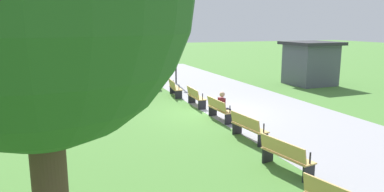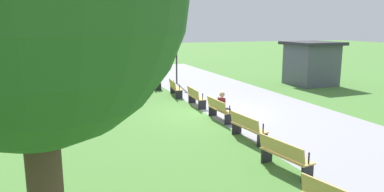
{
  "view_description": "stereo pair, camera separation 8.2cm",
  "coord_description": "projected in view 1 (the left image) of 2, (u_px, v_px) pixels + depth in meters",
  "views": [
    {
      "loc": [
        14.48,
        -6.12,
        3.86
      ],
      "look_at": [
        -0.0,
        -0.77,
        0.8
      ],
      "focal_mm": 33.89,
      "sensor_mm": 36.0,
      "label": 1
    },
    {
      "loc": [
        14.51,
        -6.04,
        3.86
      ],
      "look_at": [
        -0.0,
        -0.77,
        0.8
      ],
      "focal_mm": 33.89,
      "sensor_mm": 36.0,
      "label": 2
    }
  ],
  "objects": [
    {
      "name": "bench_1",
      "position": [
        137.0,
        76.0,
        24.39
      ],
      "size": [
        1.68,
        0.85,
        0.89
      ],
      "rotation": [
        0.0,
        0.0,
        -0.24
      ],
      "color": "tan",
      "rests_on": "ground"
    },
    {
      "name": "lamp_post",
      "position": [
        176.0,
        42.0,
        23.49
      ],
      "size": [
        0.32,
        0.32,
        3.88
      ],
      "color": "black",
      "rests_on": "ground"
    },
    {
      "name": "bench_5",
      "position": [
        219.0,
        109.0,
        14.77
      ],
      "size": [
        1.63,
        0.53,
        0.89
      ],
      "rotation": [
        0.0,
        0.0,
        0.03
      ],
      "color": "tan",
      "rests_on": "ground"
    },
    {
      "name": "kiosk",
      "position": [
        310.0,
        63.0,
        23.39
      ],
      "size": [
        3.13,
        3.2,
        2.78
      ],
      "rotation": [
        0.0,
        0.0,
        0.03
      ],
      "color": "#4C515B",
      "rests_on": "ground"
    },
    {
      "name": "path_paving",
      "position": [
        260.0,
        108.0,
        17.06
      ],
      "size": [
        39.36,
        5.67,
        0.01
      ],
      "primitive_type": "cube",
      "color": "#939399",
      "rests_on": "ground"
    },
    {
      "name": "person_seated",
      "position": [
        224.0,
        105.0,
        14.69
      ],
      "size": [
        0.33,
        0.53,
        1.2
      ],
      "rotation": [
        0.0,
        0.0,
        0.03
      ],
      "color": "maroon",
      "rests_on": "ground"
    },
    {
      "name": "trash_bin",
      "position": [
        116.0,
        69.0,
        28.24
      ],
      "size": [
        0.48,
        0.48,
        0.85
      ],
      "primitive_type": "cylinder",
      "color": "black",
      "rests_on": "ground"
    },
    {
      "name": "tree_0",
      "position": [
        75.0,
        25.0,
        19.09
      ],
      "size": [
        4.27,
        4.27,
        6.0
      ],
      "color": "brown",
      "rests_on": "ground"
    },
    {
      "name": "bench_0",
      "position": [
        120.0,
        71.0,
        26.56
      ],
      "size": [
        1.69,
        0.94,
        0.89
      ],
      "rotation": [
        0.0,
        0.0,
        -0.31
      ],
      "color": "tan",
      "rests_on": "ground"
    },
    {
      "name": "ground_plane",
      "position": [
        208.0,
        112.0,
        16.15
      ],
      "size": [
        120.0,
        120.0,
        0.0
      ],
      "primitive_type": "plane",
      "color": "#477A33"
    },
    {
      "name": "bench_2",
      "position": [
        155.0,
        81.0,
        22.11
      ],
      "size": [
        1.68,
        0.74,
        0.89
      ],
      "rotation": [
        0.0,
        0.0,
        -0.17
      ],
      "color": "tan",
      "rests_on": "ground"
    },
    {
      "name": "bench_3",
      "position": [
        174.0,
        88.0,
        19.74
      ],
      "size": [
        1.66,
        0.64,
        0.89
      ],
      "rotation": [
        0.0,
        0.0,
        -0.1
      ],
      "color": "tan",
      "rests_on": "ground"
    },
    {
      "name": "bench_7",
      "position": [
        285.0,
        155.0,
        9.57
      ],
      "size": [
        1.68,
        0.74,
        0.89
      ],
      "rotation": [
        0.0,
        0.0,
        0.17
      ],
      "color": "tan",
      "rests_on": "ground"
    },
    {
      "name": "bench_6",
      "position": [
        248.0,
        127.0,
        12.19
      ],
      "size": [
        1.66,
        0.64,
        0.89
      ],
      "rotation": [
        0.0,
        0.0,
        0.1
      ],
      "color": "tan",
      "rests_on": "ground"
    },
    {
      "name": "bench_4",
      "position": [
        195.0,
        97.0,
        17.29
      ],
      "size": [
        1.63,
        0.53,
        0.89
      ],
      "rotation": [
        0.0,
        0.0,
        -0.03
      ],
      "color": "tan",
      "rests_on": "ground"
    }
  ]
}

